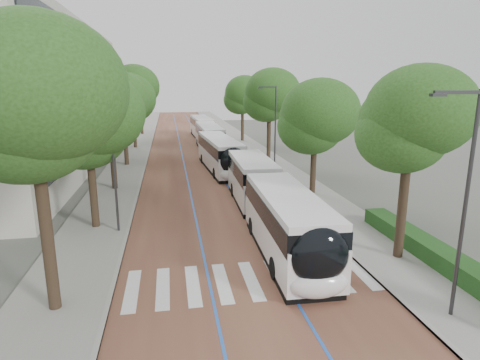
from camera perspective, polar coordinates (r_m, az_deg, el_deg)
name	(u,v)px	position (r m, az deg, el deg)	size (l,w,h in m)	color
ground	(251,292)	(16.97, 1.59, -15.69)	(160.00, 160.00, 0.00)	#51544C
road	(192,146)	(55.21, -6.81, 4.76)	(11.00, 140.00, 0.02)	brown
sidewalk_left	(136,148)	(55.30, -14.61, 4.49)	(4.00, 140.00, 0.12)	gray
sidewalk_right	(246,145)	(56.12, 0.88, 5.05)	(4.00, 140.00, 0.12)	gray
kerb_left	(150,147)	(55.18, -12.64, 4.58)	(0.20, 140.00, 0.14)	gray
kerb_right	(233,145)	(55.79, -1.04, 5.00)	(0.20, 140.00, 0.14)	gray
zebra_crossing	(251,280)	(17.86, 1.58, -14.03)	(10.55, 3.60, 0.01)	silver
lane_line_left	(180,147)	(55.15, -8.47, 4.71)	(0.12, 126.00, 0.01)	blue
lane_line_right	(204,146)	(55.32, -5.15, 4.83)	(0.12, 126.00, 0.01)	blue
hedge	(452,264)	(20.44, 27.94, -10.47)	(1.20, 14.00, 0.80)	#1B4317
streetlight_near	(463,190)	(15.41, 29.11, -1.20)	(1.82, 0.20, 8.00)	#313234
streetlight_far	(274,122)	(37.92, 4.79, 8.19)	(1.82, 0.20, 8.00)	#313234
lamp_post_left	(114,162)	(23.09, -17.53, 2.49)	(0.14, 0.14, 8.00)	#313234
trees_left	(120,100)	(40.56, -16.67, 10.87)	(6.39, 60.83, 10.19)	black
trees_right	(279,104)	(40.26, 5.52, 10.71)	(5.93, 47.32, 9.42)	black
lead_bus	(270,202)	(23.25, 4.25, -3.17)	(2.98, 18.45, 3.20)	black
bus_queued_0	(221,155)	(38.99, -2.77, 3.63)	(3.32, 12.53, 3.20)	white
bus_queued_1	(210,138)	(51.42, -4.34, 6.00)	(2.73, 12.44, 3.20)	white
bus_queued_2	(202,128)	(63.96, -5.40, 7.44)	(3.03, 12.49, 3.20)	white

